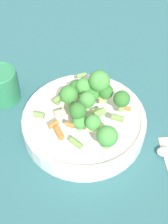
# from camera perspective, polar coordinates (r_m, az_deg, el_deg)

# --- Properties ---
(ground_plane) EXTENTS (3.00, 3.00, 0.00)m
(ground_plane) POSITION_cam_1_polar(r_m,az_deg,el_deg) (0.72, 0.00, -3.12)
(ground_plane) COLOR #2D6066
(bowl) EXTENTS (0.28, 0.28, 0.05)m
(bowl) POSITION_cam_1_polar(r_m,az_deg,el_deg) (0.70, 0.00, -1.78)
(bowl) COLOR white
(bowl) RESTS_ON ground_plane
(pasta_salad) EXTENTS (0.21, 0.22, 0.08)m
(pasta_salad) POSITION_cam_1_polar(r_m,az_deg,el_deg) (0.66, 1.26, 2.03)
(pasta_salad) COLOR #8CB766
(pasta_salad) RESTS_ON bowl
(cup) EXTENTS (0.08, 0.08, 0.09)m
(cup) POSITION_cam_1_polar(r_m,az_deg,el_deg) (0.78, -14.80, 4.78)
(cup) COLOR #2D7F51
(cup) RESTS_ON ground_plane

